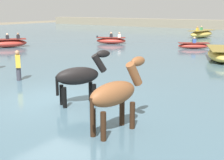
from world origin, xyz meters
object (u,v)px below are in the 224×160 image
object	(u,v)px
boat_far_inshore	(111,40)
boat_near_port	(202,34)
boat_mid_channel	(194,46)
boat_near_starboard	(8,43)
horse_trailing_chestnut	(116,95)
horse_lead_black	(80,77)
person_wading_close	(18,68)
boat_mid_outer	(220,54)

from	to	relation	value
boat_far_inshore	boat_near_port	xyz separation A→B (m)	(4.66, 10.57, 0.11)
boat_mid_channel	boat_near_starboard	bearing A→B (deg)	-148.51
boat_near_starboard	boat_near_port	distance (m)	20.19
horse_trailing_chestnut	boat_mid_channel	xyz separation A→B (m)	(-4.20, 17.27, -0.72)
horse_lead_black	person_wading_close	world-z (taller)	horse_lead_black
horse_trailing_chestnut	boat_near_starboard	distance (m)	19.42
horse_trailing_chestnut	person_wading_close	xyz separation A→B (m)	(-6.63, 2.30, -0.40)
boat_mid_outer	horse_trailing_chestnut	bearing A→B (deg)	-85.91
horse_trailing_chestnut	boat_mid_channel	world-z (taller)	horse_trailing_chestnut
boat_far_inshore	person_wading_close	xyz separation A→B (m)	(4.85, -14.06, 0.27)
boat_near_port	boat_mid_outer	size ratio (longest dim) A/B	1.08
boat_mid_channel	person_wading_close	bearing A→B (deg)	-99.21
boat_far_inshore	horse_lead_black	bearing A→B (deg)	-58.51
horse_lead_black	boat_mid_outer	xyz separation A→B (m)	(1.33, 11.28, -0.51)
boat_mid_channel	boat_mid_outer	world-z (taller)	boat_mid_channel
boat_far_inshore	boat_mid_channel	bearing A→B (deg)	7.09
horse_lead_black	boat_mid_channel	size ratio (longest dim) A/B	0.83
boat_near_starboard	boat_far_inshore	size ratio (longest dim) A/B	1.14
horse_trailing_chestnut	boat_mid_outer	bearing A→B (deg)	94.09
boat_mid_outer	boat_near_port	bearing A→B (deg)	112.35
boat_mid_channel	boat_near_port	xyz separation A→B (m)	(-2.61, 9.66, 0.16)
horse_trailing_chestnut	horse_lead_black	bearing A→B (deg)	150.68
horse_lead_black	horse_trailing_chestnut	xyz separation A→B (m)	(2.22, -1.25, 0.06)
boat_mid_channel	boat_far_inshore	bearing A→B (deg)	-172.91
horse_lead_black	boat_far_inshore	distance (m)	17.73
boat_mid_channel	person_wading_close	world-z (taller)	person_wading_close
horse_trailing_chestnut	boat_near_starboard	bearing A→B (deg)	150.81
boat_near_port	boat_near_starboard	bearing A→B (deg)	-120.10
boat_mid_channel	boat_near_port	size ratio (longest dim) A/B	0.58
boat_far_inshore	boat_near_starboard	bearing A→B (deg)	-128.38
boat_far_inshore	boat_mid_channel	xyz separation A→B (m)	(7.28, 0.91, -0.06)
horse_lead_black	boat_mid_channel	xyz separation A→B (m)	(-1.98, 16.02, -0.66)
boat_mid_outer	person_wading_close	distance (m)	11.73
boat_near_port	person_wading_close	xyz separation A→B (m)	(0.19, -24.63, 0.16)
boat_near_port	boat_mid_outer	xyz separation A→B (m)	(5.92, -14.40, -0.02)
person_wading_close	horse_lead_black	bearing A→B (deg)	-13.45
horse_lead_black	person_wading_close	size ratio (longest dim) A/B	1.25
horse_trailing_chestnut	boat_mid_outer	distance (m)	12.58
boat_far_inshore	person_wading_close	bearing A→B (deg)	-70.97
boat_mid_channel	boat_near_port	distance (m)	10.01
boat_far_inshore	horse_trailing_chestnut	bearing A→B (deg)	-54.95
boat_near_starboard	boat_mid_channel	distance (m)	14.94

